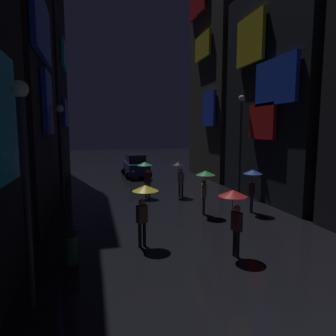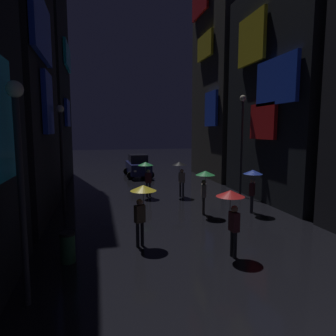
% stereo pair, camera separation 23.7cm
% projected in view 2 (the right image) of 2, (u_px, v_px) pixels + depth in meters
% --- Properties ---
extents(building_left_far, '(4.25, 8.13, 23.77)m').
position_uv_depth(building_left_far, '(34.00, 19.00, 21.50)').
color(building_left_far, black).
rests_on(building_left_far, ground).
extents(building_right_mid, '(4.25, 8.14, 12.18)m').
position_uv_depth(building_right_mid, '(291.00, 93.00, 16.99)').
color(building_right_mid, black).
rests_on(building_right_mid, ground).
extents(building_right_far, '(4.25, 7.17, 25.23)m').
position_uv_depth(building_right_far, '(230.00, 23.00, 24.38)').
color(building_right_far, '#33302D').
rests_on(building_right_far, ground).
extents(pedestrian_foreground_right_black, '(0.90, 0.90, 2.12)m').
position_uv_depth(pedestrian_foreground_right_black, '(180.00, 169.00, 17.84)').
color(pedestrian_foreground_right_black, '#2D2D38').
rests_on(pedestrian_foreground_right_black, ground).
extents(pedestrian_midstreet_left_blue, '(0.90, 0.90, 2.12)m').
position_uv_depth(pedestrian_midstreet_left_blue, '(253.00, 179.00, 14.24)').
color(pedestrian_midstreet_left_blue, '#2D2D38').
rests_on(pedestrian_midstreet_left_blue, ground).
extents(pedestrian_foreground_left_green, '(0.90, 0.90, 2.12)m').
position_uv_depth(pedestrian_foreground_left_green, '(205.00, 180.00, 13.90)').
color(pedestrian_foreground_left_green, '#38332D').
rests_on(pedestrian_foreground_left_green, ground).
extents(pedestrian_near_crossing_red, '(0.90, 0.90, 2.12)m').
position_uv_depth(pedestrian_near_crossing_red, '(232.00, 205.00, 9.34)').
color(pedestrian_near_crossing_red, black).
rests_on(pedestrian_near_crossing_red, ground).
extents(pedestrian_far_right_yellow, '(0.90, 0.90, 2.12)m').
position_uv_depth(pedestrian_far_right_yellow, '(142.00, 198.00, 10.22)').
color(pedestrian_far_right_yellow, black).
rests_on(pedestrian_far_right_yellow, ground).
extents(pedestrian_midstreet_centre_green, '(0.90, 0.90, 2.12)m').
position_uv_depth(pedestrian_midstreet_centre_green, '(146.00, 169.00, 17.70)').
color(pedestrian_midstreet_centre_green, '#2D2D38').
rests_on(pedestrian_midstreet_centre_green, ground).
extents(car_distant, '(2.30, 4.17, 1.92)m').
position_uv_depth(car_distant, '(138.00, 166.00, 25.65)').
color(car_distant, navy).
rests_on(car_distant, ground).
extents(streetlamp_left_far, '(0.36, 0.36, 5.18)m').
position_uv_depth(streetlamp_left_far, '(62.00, 145.00, 14.46)').
color(streetlamp_left_far, '#2D2D33').
rests_on(streetlamp_left_far, ground).
extents(streetlamp_right_far, '(0.36, 0.36, 6.01)m').
position_uv_depth(streetlamp_right_far, '(242.00, 135.00, 17.65)').
color(streetlamp_right_far, '#2D2D33').
rests_on(streetlamp_right_far, ground).
extents(streetlamp_left_near, '(0.36, 0.36, 5.02)m').
position_uv_depth(streetlamp_left_near, '(20.00, 168.00, 6.48)').
color(streetlamp_left_near, '#2D2D33').
rests_on(streetlamp_left_near, ground).
extents(trash_bin, '(0.46, 0.46, 0.93)m').
position_uv_depth(trash_bin, '(68.00, 247.00, 9.03)').
color(trash_bin, '#265933').
rests_on(trash_bin, ground).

